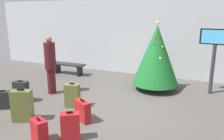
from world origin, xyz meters
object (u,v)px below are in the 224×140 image
Objects in this scene: suitcase_3 at (72,95)px; flight_info_kiosk at (215,49)px; waiting_bench at (68,66)px; suitcase_2 at (70,126)px; suitcase_6 at (83,111)px; holiday_tree at (156,55)px; suitcase_0 at (22,106)px; suitcase_1 at (39,131)px; suitcase_5 at (3,100)px; suitcase_4 at (21,92)px; traveller_0 at (50,64)px.

flight_info_kiosk is at bearing 38.24° from suitcase_3.
waiting_bench is 2.43× the size of suitcase_2.
suitcase_3 is at bearing 138.50° from suitcase_6.
holiday_tree is 4.49m from suitcase_0.
suitcase_3 reaches higher than suitcase_2.
holiday_tree reaches higher than suitcase_1.
suitcase_5 is (-3.46, -3.37, -0.97)m from holiday_tree.
waiting_bench is at bearing 97.18° from suitcase_5.
holiday_tree reaches higher than suitcase_6.
suitcase_1 is 1.23m from suitcase_6.
suitcase_3 is 1.91m from suitcase_5.
suitcase_3 is at bearing -53.36° from waiting_bench.
suitcase_2 is 0.96× the size of suitcase_4.
suitcase_3 is at bearing 122.37° from suitcase_2.
traveller_0 is 3.09m from suitcase_1.
holiday_tree is 3.56× the size of suitcase_4.
traveller_0 is at bearing 108.23° from suitcase_0.
holiday_tree is 3.33× the size of suitcase_3.
suitcase_6 is (0.30, 1.19, 0.01)m from suitcase_1.
suitcase_2 is at bearing -75.64° from suitcase_6.
suitcase_1 is at bearing -29.56° from suitcase_0.
flight_info_kiosk is at bearing 50.48° from suitcase_6.
suitcase_5 is (-2.10, 0.93, -0.00)m from suitcase_1.
suitcase_0 is 1.25× the size of suitcase_4.
traveller_0 is at bearing 135.75° from suitcase_2.
suitcase_4 is (-3.41, -2.76, -0.91)m from holiday_tree.
suitcase_2 is at bearing -102.05° from holiday_tree.
suitcase_5 is at bearing -151.72° from suitcase_3.
waiting_bench is 3.63m from suitcase_3.
holiday_tree is 4.48m from suitcase_4.
flight_info_kiosk is 5.84m from waiting_bench.
suitcase_6 is at bearing -108.79° from holiday_tree.
suitcase_0 is at bearing -123.04° from holiday_tree.
suitcase_6 reaches higher than waiting_bench.
holiday_tree reaches higher than suitcase_0.
traveller_0 is 3.51× the size of suitcase_5.
suitcase_3 is (-1.78, -2.46, -0.89)m from holiday_tree.
suitcase_5 is (-1.68, -0.91, -0.08)m from suitcase_3.
suitcase_4 is at bearing -111.45° from traveller_0.
suitcase_2 is 1.18× the size of suitcase_5.
suitcase_0 is 1.11m from suitcase_5.
suitcase_3 is at bearing 102.81° from suitcase_1.
suitcase_2 is (-2.63, -4.28, -1.20)m from flight_info_kiosk.
holiday_tree is 4.13m from suitcase_2.
suitcase_0 is 1.37m from suitcase_4.
suitcase_0 is (0.62, -1.90, -0.61)m from traveller_0.
suitcase_0 is at bearing -117.04° from suitcase_3.
traveller_0 is at bearing -149.24° from holiday_tree.
waiting_bench is 2.34× the size of suitcase_4.
holiday_tree is 1.84m from flight_info_kiosk.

